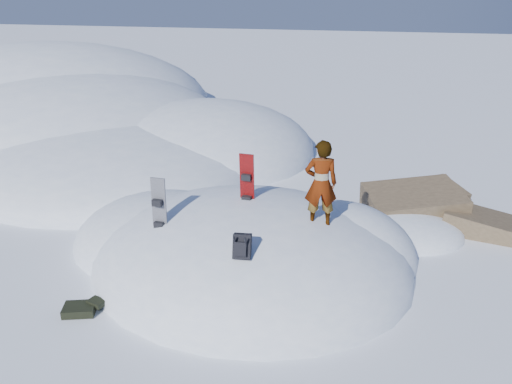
% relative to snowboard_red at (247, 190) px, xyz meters
% --- Properties ---
extents(ground, '(120.00, 120.00, 0.00)m').
position_rel_snowboard_red_xyz_m(ground, '(0.13, -0.28, -1.68)').
color(ground, white).
rests_on(ground, ground).
extents(snow_mound, '(8.00, 6.00, 3.00)m').
position_rel_snowboard_red_xyz_m(snow_mound, '(-0.05, -0.04, -1.68)').
color(snow_mound, white).
rests_on(snow_mound, ground).
extents(snow_ridge, '(21.50, 18.50, 6.40)m').
position_rel_snowboard_red_xyz_m(snow_ridge, '(-10.31, 9.57, -1.68)').
color(snow_ridge, white).
rests_on(snow_ridge, ground).
extents(rock_outcrop, '(4.68, 4.41, 1.68)m').
position_rel_snowboard_red_xyz_m(rock_outcrop, '(3.84, 2.73, -1.67)').
color(rock_outcrop, brown).
rests_on(rock_outcrop, ground).
extents(snowboard_red, '(0.32, 0.20, 1.67)m').
position_rel_snowboard_red_xyz_m(snowboard_red, '(0.00, 0.00, 0.00)').
color(snowboard_red, '#AA090A').
rests_on(snowboard_red, snow_mound).
extents(snowboard_dark, '(0.31, 0.18, 1.63)m').
position_rel_snowboard_red_xyz_m(snowboard_dark, '(-1.53, -1.13, -0.24)').
color(snowboard_dark, black).
rests_on(snowboard_dark, snow_mound).
extents(backpack, '(0.35, 0.43, 0.53)m').
position_rel_snowboard_red_xyz_m(backpack, '(0.39, -1.97, -0.25)').
color(backpack, black).
rests_on(backpack, snow_mound).
extents(gear_pile, '(0.79, 0.61, 0.21)m').
position_rel_snowboard_red_xyz_m(gear_pile, '(-2.55, -2.64, -1.58)').
color(gear_pile, black).
rests_on(gear_pile, ground).
extents(person, '(0.72, 0.55, 1.76)m').
position_rel_snowboard_red_xyz_m(person, '(1.60, -0.48, 0.48)').
color(person, slate).
rests_on(person, snow_mound).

